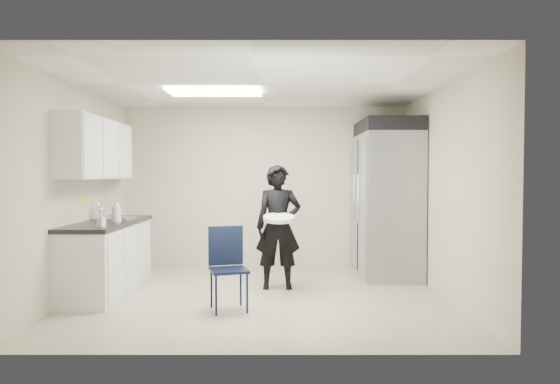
{
  "coord_description": "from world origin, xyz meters",
  "views": [
    {
      "loc": [
        0.25,
        -6.1,
        1.5
      ],
      "look_at": [
        0.24,
        0.2,
        1.28
      ],
      "focal_mm": 32.0,
      "sensor_mm": 36.0,
      "label": 1
    }
  ],
  "objects_px": {
    "lower_counter": "(108,259)",
    "man_tuxedo": "(278,227)",
    "commercial_fridge": "(387,205)",
    "folding_chair": "(229,270)"
  },
  "relations": [
    {
      "from": "lower_counter",
      "to": "folding_chair",
      "type": "height_order",
      "value": "folding_chair"
    },
    {
      "from": "lower_counter",
      "to": "man_tuxedo",
      "type": "distance_m",
      "value": 2.22
    },
    {
      "from": "folding_chair",
      "to": "lower_counter",
      "type": "bearing_deg",
      "value": 136.38
    },
    {
      "from": "lower_counter",
      "to": "commercial_fridge",
      "type": "height_order",
      "value": "commercial_fridge"
    },
    {
      "from": "commercial_fridge",
      "to": "folding_chair",
      "type": "bearing_deg",
      "value": -138.33
    },
    {
      "from": "lower_counter",
      "to": "man_tuxedo",
      "type": "xyz_separation_m",
      "value": [
        2.17,
        0.24,
        0.39
      ]
    },
    {
      "from": "man_tuxedo",
      "to": "lower_counter",
      "type": "bearing_deg",
      "value": -175.9
    },
    {
      "from": "commercial_fridge",
      "to": "man_tuxedo",
      "type": "relative_size",
      "value": 1.29
    },
    {
      "from": "man_tuxedo",
      "to": "folding_chair",
      "type": "bearing_deg",
      "value": -118.91
    },
    {
      "from": "commercial_fridge",
      "to": "folding_chair",
      "type": "relative_size",
      "value": 2.35
    }
  ]
}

